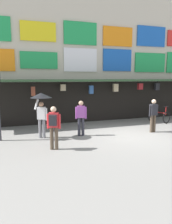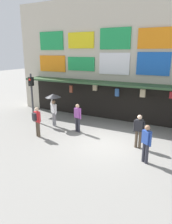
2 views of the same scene
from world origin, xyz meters
name	(u,v)px [view 2 (image 2 of 2)]	position (x,y,z in m)	size (l,w,h in m)	color
ground_plane	(108,144)	(0.00, 0.00, 0.00)	(80.00, 80.00, 0.00)	gray
shopfront	(136,61)	(0.00, 4.57, 3.96)	(18.00, 2.60, 8.00)	beige
traffic_light_near	(32,90)	(-5.85, 1.13, 2.14)	(0.30, 0.34, 3.20)	#38383D
pedestrian_with_umbrella	(53,101)	(-4.03, 0.98, 1.64)	(0.96, 0.96, 2.08)	gray
pedestrian_in_blue	(37,120)	(-3.83, -0.87, 0.98)	(0.50, 0.44, 1.68)	brown
pedestrian_in_red	(139,130)	(1.46, 0.27, 0.95)	(0.53, 0.24, 1.68)	brown
pedestrian_in_purple	(78,116)	(-2.21, 0.78, 0.95)	(0.52, 0.30, 1.68)	#2D2D38
pedestrian_in_green	(146,142)	(2.08, -1.02, 0.95)	(0.45, 0.39, 1.68)	#2D2D38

